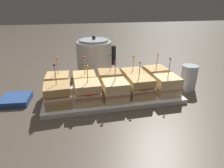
{
  "coord_description": "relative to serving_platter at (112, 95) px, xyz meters",
  "views": [
    {
      "loc": [
        -0.16,
        -0.74,
        0.38
      ],
      "look_at": [
        0.0,
        0.0,
        0.06
      ],
      "focal_mm": 32.0,
      "sensor_mm": 36.0,
      "label": 1
    }
  ],
  "objects": [
    {
      "name": "sandwich_back_right",
      "position": [
        0.11,
        0.05,
        0.05
      ],
      "size": [
        0.1,
        0.1,
        0.14
      ],
      "color": "tan",
      "rests_on": "serving_platter"
    },
    {
      "name": "kettle_steel",
      "position": [
        -0.03,
        0.32,
        0.08
      ],
      "size": [
        0.21,
        0.19,
        0.21
      ],
      "color": "#B7BABF",
      "rests_on": "ground_plane"
    },
    {
      "name": "sandwich_front_left",
      "position": [
        -0.11,
        -0.05,
        0.05
      ],
      "size": [
        0.1,
        0.1,
        0.15
      ],
      "color": "#DBB77A",
      "rests_on": "serving_platter"
    },
    {
      "name": "sandwich_back_center",
      "position": [
        0.0,
        0.05,
        0.05
      ],
      "size": [
        0.1,
        0.1,
        0.16
      ],
      "color": "tan",
      "rests_on": "serving_platter"
    },
    {
      "name": "sandwich_front_far_left",
      "position": [
        -0.22,
        -0.06,
        0.05
      ],
      "size": [
        0.1,
        0.1,
        0.16
      ],
      "color": "tan",
      "rests_on": "serving_platter"
    },
    {
      "name": "drinking_glass",
      "position": [
        0.36,
        0.01,
        0.05
      ],
      "size": [
        0.07,
        0.07,
        0.11
      ],
      "color": "silver",
      "rests_on": "ground_plane"
    },
    {
      "name": "sandwich_back_left",
      "position": [
        -0.11,
        0.06,
        0.05
      ],
      "size": [
        0.1,
        0.1,
        0.15
      ],
      "color": "tan",
      "rests_on": "serving_platter"
    },
    {
      "name": "napkin_stack",
      "position": [
        -0.39,
        0.04,
        0.0
      ],
      "size": [
        0.12,
        0.12,
        0.02
      ],
      "color": "navy",
      "rests_on": "ground_plane"
    },
    {
      "name": "sandwich_front_center",
      "position": [
        -0.0,
        -0.06,
        0.05
      ],
      "size": [
        0.1,
        0.1,
        0.15
      ],
      "color": "beige",
      "rests_on": "serving_platter"
    },
    {
      "name": "sandwich_back_far_left",
      "position": [
        -0.22,
        0.06,
        0.05
      ],
      "size": [
        0.1,
        0.1,
        0.15
      ],
      "color": "tan",
      "rests_on": "serving_platter"
    },
    {
      "name": "ground_plane",
      "position": [
        0.0,
        0.0,
        -0.01
      ],
      "size": [
        6.0,
        6.0,
        0.0
      ],
      "primitive_type": "plane",
      "color": "#4C4238"
    },
    {
      "name": "sandwich_front_right",
      "position": [
        0.1,
        -0.05,
        0.05
      ],
      "size": [
        0.1,
        0.1,
        0.15
      ],
      "color": "tan",
      "rests_on": "serving_platter"
    },
    {
      "name": "sandwich_front_far_right",
      "position": [
        0.22,
        -0.05,
        0.05
      ],
      "size": [
        0.1,
        0.1,
        0.15
      ],
      "color": "beige",
      "rests_on": "serving_platter"
    },
    {
      "name": "serving_platter",
      "position": [
        0.0,
        0.0,
        0.0
      ],
      "size": [
        0.55,
        0.25,
        0.02
      ],
      "color": "white",
      "rests_on": "ground_plane"
    },
    {
      "name": "sandwich_back_far_right",
      "position": [
        0.21,
        0.05,
        0.05
      ],
      "size": [
        0.1,
        0.1,
        0.15
      ],
      "color": "tan",
      "rests_on": "serving_platter"
    }
  ]
}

